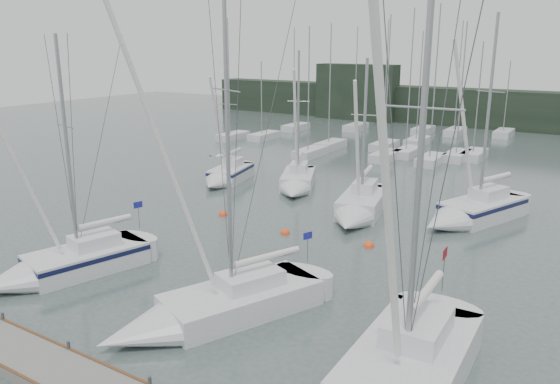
{
  "coord_description": "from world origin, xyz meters",
  "views": [
    {
      "loc": [
        13.57,
        -14.68,
        10.93
      ],
      "look_at": [
        1.22,
        5.0,
        4.58
      ],
      "focal_mm": 35.0,
      "sensor_mm": 36.0,
      "label": 1
    }
  ],
  "objects": [
    {
      "name": "seagull",
      "position": [
        -0.64,
        3.15,
        6.31
      ],
      "size": [
        0.93,
        0.43,
        0.18
      ],
      "rotation": [
        0.0,
        0.0,
        0.13
      ],
      "color": "white",
      "rests_on": "ground"
    },
    {
      "name": "sailboat_mid_c",
      "position": [
        0.01,
        16.39,
        0.6
      ],
      "size": [
        4.17,
        8.22,
        10.86
      ],
      "rotation": [
        0.0,
        0.0,
        0.22
      ],
      "color": "silver",
      "rests_on": "ground"
    },
    {
      "name": "sailboat_mid_a",
      "position": [
        -12.88,
        19.14,
        0.56
      ],
      "size": [
        3.71,
        6.8,
        10.44
      ],
      "rotation": [
        0.0,
        0.0,
        0.22
      ],
      "color": "silver",
      "rests_on": "ground"
    },
    {
      "name": "sailboat_mid_b",
      "position": [
        -6.83,
        20.19,
        0.54
      ],
      "size": [
        5.08,
        7.43,
        11.19
      ],
      "rotation": [
        0.0,
        0.0,
        0.43
      ],
      "color": "silver",
      "rests_on": "ground"
    },
    {
      "name": "far_building_left",
      "position": [
        -20.0,
        60.0,
        4.0
      ],
      "size": [
        12.0,
        3.0,
        8.0
      ],
      "primitive_type": "cube",
      "color": "black",
      "rests_on": "ground"
    },
    {
      "name": "mast_forest",
      "position": [
        -1.42,
        43.8,
        0.5
      ],
      "size": [
        53.96,
        27.6,
        14.35
      ],
      "color": "silver",
      "rests_on": "ground"
    },
    {
      "name": "buoy_c",
      "position": [
        -7.84,
        12.36,
        0.0
      ],
      "size": [
        0.59,
        0.59,
        0.59
      ],
      "primitive_type": "sphere",
      "color": "#F84716",
      "rests_on": "ground"
    },
    {
      "name": "sailboat_near_center",
      "position": [
        0.29,
        0.24,
        0.51
      ],
      "size": [
        6.35,
        9.71,
        15.72
      ],
      "rotation": [
        0.0,
        0.0,
        -0.41
      ],
      "color": "silver",
      "rests_on": "ground"
    },
    {
      "name": "ground",
      "position": [
        0.0,
        0.0,
        0.0
      ],
      "size": [
        160.0,
        160.0,
        0.0
      ],
      "primitive_type": "plane",
      "color": "#44524F",
      "rests_on": "ground"
    },
    {
      "name": "sailboat_mid_d",
      "position": [
        6.24,
        19.24,
        0.64
      ],
      "size": [
        5.67,
        8.89,
        13.58
      ],
      "rotation": [
        0.0,
        0.0,
        -0.38
      ],
      "color": "silver",
      "rests_on": "ground"
    },
    {
      "name": "sailboat_near_left",
      "position": [
        -8.41,
        0.13,
        0.55
      ],
      "size": [
        4.75,
        8.46,
        12.28
      ],
      "rotation": [
        0.0,
        0.0,
        -0.27
      ],
      "color": "silver",
      "rests_on": "ground"
    },
    {
      "name": "buoy_b",
      "position": [
        2.61,
        12.09,
        0.0
      ],
      "size": [
        0.6,
        0.6,
        0.6
      ],
      "primitive_type": "sphere",
      "color": "#F84716",
      "rests_on": "ground"
    },
    {
      "name": "far_treeline",
      "position": [
        0.0,
        62.0,
        2.5
      ],
      "size": [
        90.0,
        4.0,
        5.0
      ],
      "primitive_type": "cube",
      "color": "black",
      "rests_on": "ground"
    },
    {
      "name": "buoy_a",
      "position": [
        -2.45,
        11.44,
        0.0
      ],
      "size": [
        0.57,
        0.57,
        0.57
      ],
      "primitive_type": "sphere",
      "color": "#F84716",
      "rests_on": "ground"
    }
  ]
}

